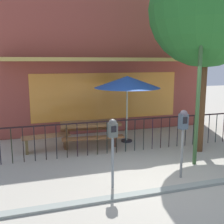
# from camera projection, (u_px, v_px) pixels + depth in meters

# --- Properties ---
(ground) EXTENTS (40.00, 40.00, 0.00)m
(ground) POSITION_uv_depth(u_px,v_px,m) (165.00, 181.00, 6.05)
(ground) COLOR #A59F91
(pub_storefront) EXTENTS (8.46, 1.45, 5.11)m
(pub_storefront) POSITION_uv_depth(u_px,v_px,m) (105.00, 63.00, 10.03)
(pub_storefront) COLOR #562E1D
(pub_storefront) RESTS_ON ground
(patio_fence_front) EXTENTS (7.13, 0.04, 0.97)m
(patio_fence_front) POSITION_uv_depth(u_px,v_px,m) (130.00, 129.00, 7.93)
(patio_fence_front) COLOR black
(patio_fence_front) RESTS_ON ground
(picnic_table_left) EXTENTS (1.91, 1.51, 0.79)m
(picnic_table_left) POSITION_uv_depth(u_px,v_px,m) (90.00, 128.00, 8.36)
(picnic_table_left) COLOR brown
(picnic_table_left) RESTS_ON ground
(patio_umbrella) EXTENTS (2.11, 2.11, 2.16)m
(patio_umbrella) POSITION_uv_depth(u_px,v_px,m) (127.00, 82.00, 8.67)
(patio_umbrella) COLOR black
(patio_umbrella) RESTS_ON ground
(patio_bench) EXTENTS (1.43, 0.47, 0.48)m
(patio_bench) POSITION_uv_depth(u_px,v_px,m) (46.00, 139.00, 8.02)
(patio_bench) COLOR #90613D
(patio_bench) RESTS_ON ground
(parking_meter_near) EXTENTS (0.18, 0.17, 1.57)m
(parking_meter_near) POSITION_uv_depth(u_px,v_px,m) (183.00, 126.00, 6.01)
(parking_meter_near) COLOR gray
(parking_meter_near) RESTS_ON ground
(parking_meter_far) EXTENTS (0.18, 0.17, 1.47)m
(parking_meter_far) POSITION_uv_depth(u_px,v_px,m) (113.00, 135.00, 5.52)
(parking_meter_far) COLOR slate
(parking_meter_far) RESTS_ON ground
(street_tree) EXTENTS (3.19, 3.19, 5.63)m
(street_tree) POSITION_uv_depth(u_px,v_px,m) (207.00, 8.00, 7.34)
(street_tree) COLOR #4F321C
(street_tree) RESTS_ON ground
(street_lamp) EXTENTS (0.28, 0.28, 3.89)m
(street_lamp) POSITION_uv_depth(u_px,v_px,m) (200.00, 64.00, 6.59)
(street_lamp) COLOR #31542B
(street_lamp) RESTS_ON ground
(curb_edge) EXTENTS (11.85, 0.20, 0.11)m
(curb_edge) POSITION_uv_depth(u_px,v_px,m) (175.00, 190.00, 5.63)
(curb_edge) COLOR gray
(curb_edge) RESTS_ON ground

